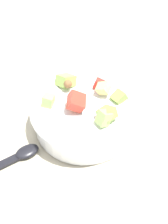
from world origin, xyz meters
TOP-DOWN VIEW (x-y plane):
  - ground_plane at (0.00, 0.00)m, footprint 2.40×2.40m
  - placemat at (0.00, 0.00)m, footprint 0.49×0.30m
  - salad_bowl at (-0.01, -0.00)m, footprint 0.26×0.26m
  - serving_spoon at (-0.21, -0.01)m, footprint 0.21×0.04m

SIDE VIEW (x-z plane):
  - ground_plane at x=0.00m, z-range 0.00..0.00m
  - placemat at x=0.00m, z-range 0.00..0.01m
  - serving_spoon at x=-0.21m, z-range 0.00..0.02m
  - salad_bowl at x=-0.01m, z-range -0.01..0.10m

